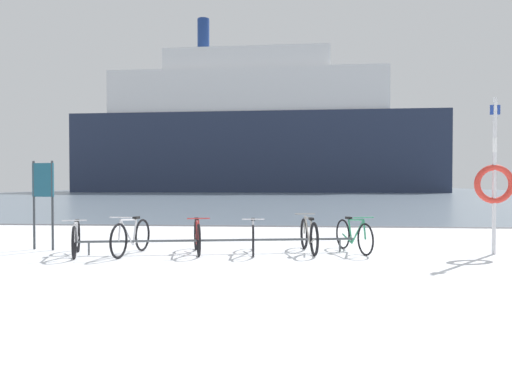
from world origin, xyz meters
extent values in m
cube|color=white|center=(0.00, -1.00, -0.04)|extent=(80.00, 22.00, 0.08)
cube|color=slate|center=(0.00, 65.00, -0.04)|extent=(80.00, 110.00, 0.08)
cube|color=#47474C|center=(0.00, 10.00, -0.02)|extent=(80.00, 0.50, 0.05)
cylinder|color=#4C5156|center=(-0.55, 3.73, 0.28)|extent=(5.81, 1.06, 0.05)
cylinder|color=#4C5156|center=(-3.16, 3.27, 0.14)|extent=(0.04, 0.04, 0.28)
cylinder|color=#4C5156|center=(2.07, 4.19, 0.14)|extent=(0.04, 0.04, 0.28)
torus|color=black|center=(-3.23, 2.76, 0.33)|extent=(0.28, 0.63, 0.66)
torus|color=black|center=(-3.59, 3.70, 0.33)|extent=(0.28, 0.63, 0.66)
cylinder|color=silver|center=(-3.35, 3.07, 0.44)|extent=(0.22, 0.51, 0.55)
cylinder|color=silver|center=(-3.46, 3.37, 0.42)|extent=(0.10, 0.19, 0.49)
cylinder|color=silver|center=(-3.37, 3.14, 0.68)|extent=(0.27, 0.63, 0.08)
cylinder|color=silver|center=(-3.51, 3.50, 0.25)|extent=(0.19, 0.42, 0.18)
cylinder|color=silver|center=(-3.24, 2.80, 0.52)|extent=(0.07, 0.12, 0.38)
cube|color=black|center=(-3.49, 3.44, 0.70)|extent=(0.15, 0.22, 0.05)
cylinder|color=silver|center=(-3.26, 2.83, 0.76)|extent=(0.44, 0.19, 0.02)
torus|color=black|center=(-2.38, 2.87, 0.35)|extent=(0.13, 0.70, 0.70)
torus|color=black|center=(-2.24, 3.96, 0.35)|extent=(0.13, 0.70, 0.70)
cylinder|color=silver|center=(-2.33, 3.23, 0.48)|extent=(0.10, 0.57, 0.59)
cylinder|color=silver|center=(-2.29, 3.58, 0.45)|extent=(0.06, 0.20, 0.53)
cylinder|color=silver|center=(-2.32, 3.31, 0.74)|extent=(0.12, 0.71, 0.09)
cylinder|color=silver|center=(-2.27, 3.73, 0.27)|extent=(0.09, 0.48, 0.19)
cylinder|color=silver|center=(-2.37, 2.91, 0.56)|extent=(0.05, 0.12, 0.42)
cube|color=black|center=(-2.28, 3.66, 0.75)|extent=(0.10, 0.21, 0.05)
cylinder|color=silver|center=(-2.37, 2.95, 0.81)|extent=(0.46, 0.08, 0.02)
torus|color=black|center=(-0.86, 3.26, 0.33)|extent=(0.22, 0.66, 0.67)
torus|color=black|center=(-1.11, 4.22, 0.33)|extent=(0.22, 0.66, 0.67)
cylinder|color=#B22D2D|center=(-0.94, 3.58, 0.45)|extent=(0.17, 0.51, 0.56)
cylinder|color=#B22D2D|center=(-1.02, 3.89, 0.43)|extent=(0.08, 0.19, 0.50)
cylinder|color=#B22D2D|center=(-0.96, 3.65, 0.70)|extent=(0.20, 0.63, 0.08)
cylinder|color=#B22D2D|center=(-1.06, 4.02, 0.26)|extent=(0.15, 0.43, 0.18)
cylinder|color=#B22D2D|center=(-0.87, 3.30, 0.53)|extent=(0.06, 0.12, 0.39)
cube|color=black|center=(-1.04, 3.96, 0.71)|extent=(0.13, 0.21, 0.05)
cylinder|color=#B22D2D|center=(-0.88, 3.34, 0.77)|extent=(0.45, 0.14, 0.02)
torus|color=black|center=(0.25, 3.29, 0.33)|extent=(0.10, 0.66, 0.65)
torus|color=black|center=(0.16, 4.33, 0.33)|extent=(0.10, 0.66, 0.65)
cylinder|color=silver|center=(0.22, 3.63, 0.45)|extent=(0.08, 0.55, 0.56)
cylinder|color=silver|center=(0.19, 3.97, 0.42)|extent=(0.05, 0.19, 0.50)
cylinder|color=silver|center=(0.21, 3.71, 0.69)|extent=(0.09, 0.68, 0.08)
cylinder|color=silver|center=(0.18, 4.11, 0.25)|extent=(0.08, 0.46, 0.18)
cylinder|color=silver|center=(0.25, 3.33, 0.52)|extent=(0.05, 0.12, 0.39)
cube|color=black|center=(0.18, 4.04, 0.70)|extent=(0.10, 0.21, 0.05)
cylinder|color=silver|center=(0.24, 3.37, 0.76)|extent=(0.46, 0.06, 0.02)
torus|color=black|center=(1.30, 4.57, 0.35)|extent=(0.17, 0.70, 0.70)
torus|color=black|center=(1.48, 3.53, 0.35)|extent=(0.17, 0.70, 0.70)
cylinder|color=gray|center=(1.36, 4.23, 0.47)|extent=(0.13, 0.55, 0.58)
cylinder|color=gray|center=(1.42, 3.90, 0.45)|extent=(0.07, 0.20, 0.52)
cylinder|color=gray|center=(1.37, 4.15, 0.72)|extent=(0.15, 0.68, 0.08)
cylinder|color=gray|center=(1.44, 3.75, 0.27)|extent=(0.11, 0.46, 0.19)
cylinder|color=gray|center=(1.31, 4.53, 0.55)|extent=(0.06, 0.12, 0.41)
cube|color=black|center=(1.43, 3.82, 0.74)|extent=(0.11, 0.21, 0.05)
cylinder|color=gray|center=(1.32, 4.49, 0.80)|extent=(0.46, 0.10, 0.02)
torus|color=black|center=(2.53, 3.65, 0.34)|extent=(0.26, 0.64, 0.67)
torus|color=black|center=(2.18, 4.65, 0.34)|extent=(0.26, 0.64, 0.67)
cylinder|color=#2D8C60|center=(2.42, 3.98, 0.46)|extent=(0.22, 0.54, 0.57)
cylinder|color=#2D8C60|center=(2.30, 4.30, 0.43)|extent=(0.10, 0.19, 0.51)
cylinder|color=#2D8C60|center=(2.39, 4.05, 0.71)|extent=(0.27, 0.67, 0.08)
cylinder|color=#2D8C60|center=(2.25, 4.44, 0.26)|extent=(0.19, 0.45, 0.19)
cylinder|color=#2D8C60|center=(2.52, 3.69, 0.53)|extent=(0.07, 0.12, 0.40)
cube|color=black|center=(2.27, 4.38, 0.72)|extent=(0.14, 0.22, 0.05)
cylinder|color=#2D8C60|center=(2.51, 3.73, 0.78)|extent=(0.44, 0.18, 0.02)
cylinder|color=#33383D|center=(-4.75, 4.02, 0.99)|extent=(0.05, 0.05, 1.99)
cylinder|color=#33383D|center=(-4.27, 3.92, 0.99)|extent=(0.05, 0.05, 1.99)
cube|color=navy|center=(-4.51, 3.97, 1.56)|extent=(0.55, 0.15, 0.75)
cylinder|color=silver|center=(5.25, 4.06, 1.64)|extent=(0.08, 0.08, 3.27)
cylinder|color=white|center=(5.25, 4.06, 2.29)|extent=(0.09, 0.09, 0.30)
torus|color=red|center=(5.25, 4.06, 1.47)|extent=(0.82, 0.13, 0.82)
cube|color=navy|center=(5.25, 4.06, 3.02)|extent=(0.20, 0.03, 0.20)
cube|color=#232D47|center=(-4.46, 66.03, 5.77)|extent=(54.52, 11.46, 11.54)
cube|color=white|center=(-5.82, 66.07, 14.71)|extent=(40.92, 9.60, 6.34)
cube|color=white|center=(-5.82, 66.07, 19.50)|extent=(24.60, 7.66, 3.23)
cylinder|color=navy|center=(-12.60, 66.25, 23.71)|extent=(1.80, 1.80, 5.19)
camera|label=1|loc=(1.05, -6.30, 1.52)|focal=33.65mm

